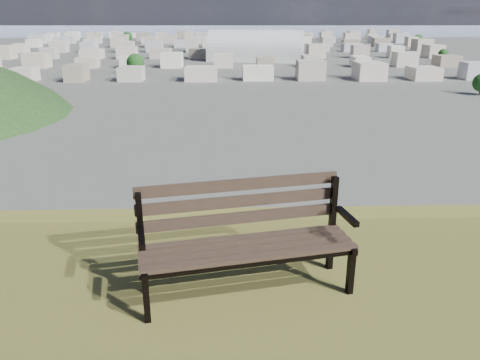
{
  "coord_description": "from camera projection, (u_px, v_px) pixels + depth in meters",
  "views": [
    {
      "loc": [
        1.05,
        -0.88,
        27.25
      ],
      "look_at": [
        1.22,
        4.53,
        25.3
      ],
      "focal_mm": 35.0,
      "sensor_mm": 36.0,
      "label": 1
    }
  ],
  "objects": [
    {
      "name": "park_bench",
      "position": [
        245.0,
        232.0,
        3.89
      ],
      "size": [
        1.83,
        0.9,
        0.92
      ],
      "rotation": [
        0.0,
        0.0,
        0.2
      ],
      "color": "#3A2B21",
      "rests_on": "hilltop_mesa"
    },
    {
      "name": "arena",
      "position": [
        256.0,
        51.0,
        275.3
      ],
      "size": [
        58.55,
        34.08,
        23.2
      ],
      "rotation": [
        0.0,
        0.0,
        -0.21
      ],
      "color": "silver",
      "rests_on": "ground"
    },
    {
      "name": "city_blocks",
      "position": [
        224.0,
        43.0,
        379.79
      ],
      "size": [
        395.0,
        361.0,
        7.0
      ],
      "color": "beige",
      "rests_on": "ground"
    },
    {
      "name": "city_trees",
      "position": [
        183.0,
        48.0,
        307.61
      ],
      "size": [
        406.52,
        387.2,
        9.98
      ],
      "color": "#332619",
      "rests_on": "ground"
    },
    {
      "name": "bay_water",
      "position": [
        224.0,
        28.0,
        856.42
      ],
      "size": [
        2400.0,
        700.0,
        0.12
      ],
      "primitive_type": "cube",
      "color": "#8295A5",
      "rests_on": "ground"
    },
    {
      "name": "far_hills",
      "position": [
        203.0,
        13.0,
        1318.97
      ],
      "size": [
        2050.0,
        340.0,
        60.0
      ],
      "color": "#8F98B2",
      "rests_on": "ground"
    }
  ]
}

